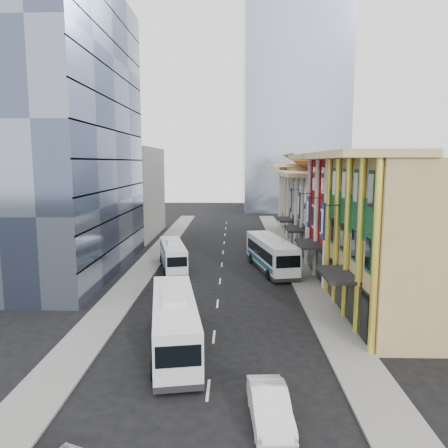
{
  "coord_description": "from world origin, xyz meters",
  "views": [
    {
      "loc": [
        1.26,
        -27.19,
        11.73
      ],
      "look_at": [
        0.28,
        20.78,
        4.93
      ],
      "focal_mm": 35.0,
      "sensor_mm": 36.0,
      "label": 1
    }
  ],
  "objects_px": {
    "bus_left_far": "(173,255)",
    "shophouse_tan": "(404,240)",
    "sedan_right": "(270,407)",
    "bus_right": "(271,253)",
    "office_tower": "(59,131)",
    "bus_left_near": "(174,322)"
  },
  "relations": [
    {
      "from": "shophouse_tan",
      "to": "sedan_right",
      "type": "height_order",
      "value": "shophouse_tan"
    },
    {
      "from": "bus_left_far",
      "to": "bus_right",
      "type": "xyz_separation_m",
      "value": [
        10.82,
        -0.4,
        0.33
      ]
    },
    {
      "from": "shophouse_tan",
      "to": "sedan_right",
      "type": "xyz_separation_m",
      "value": [
        -11.04,
        -13.82,
        -5.21
      ]
    },
    {
      "from": "bus_left_far",
      "to": "office_tower",
      "type": "bearing_deg",
      "value": 172.32
    },
    {
      "from": "bus_left_far",
      "to": "bus_left_near",
      "type": "bearing_deg",
      "value": -94.69
    },
    {
      "from": "bus_right",
      "to": "sedan_right",
      "type": "xyz_separation_m",
      "value": [
        -2.49,
        -28.45,
        -1.13
      ]
    },
    {
      "from": "office_tower",
      "to": "bus_left_near",
      "type": "bearing_deg",
      "value": -53.98
    },
    {
      "from": "shophouse_tan",
      "to": "office_tower",
      "type": "bearing_deg",
      "value": 155.7
    },
    {
      "from": "office_tower",
      "to": "sedan_right",
      "type": "distance_m",
      "value": 37.07
    },
    {
      "from": "bus_left_far",
      "to": "shophouse_tan",
      "type": "bearing_deg",
      "value": -50.57
    },
    {
      "from": "shophouse_tan",
      "to": "bus_right",
      "type": "height_order",
      "value": "shophouse_tan"
    },
    {
      "from": "shophouse_tan",
      "to": "bus_left_near",
      "type": "relative_size",
      "value": 1.23
    },
    {
      "from": "shophouse_tan",
      "to": "bus_right",
      "type": "relative_size",
      "value": 1.17
    },
    {
      "from": "office_tower",
      "to": "sedan_right",
      "type": "relative_size",
      "value": 6.25
    },
    {
      "from": "sedan_right",
      "to": "shophouse_tan",
      "type": "bearing_deg",
      "value": 47.63
    },
    {
      "from": "bus_left_near",
      "to": "sedan_right",
      "type": "bearing_deg",
      "value": -64.96
    },
    {
      "from": "shophouse_tan",
      "to": "bus_left_far",
      "type": "height_order",
      "value": "shophouse_tan"
    },
    {
      "from": "bus_left_far",
      "to": "sedan_right",
      "type": "bearing_deg",
      "value": -86.66
    },
    {
      "from": "bus_left_far",
      "to": "sedan_right",
      "type": "xyz_separation_m",
      "value": [
        8.33,
        -28.85,
        -0.8
      ]
    },
    {
      "from": "office_tower",
      "to": "bus_right",
      "type": "distance_m",
      "value": 25.98
    },
    {
      "from": "office_tower",
      "to": "bus_right",
      "type": "relative_size",
      "value": 2.51
    },
    {
      "from": "bus_left_far",
      "to": "bus_right",
      "type": "relative_size",
      "value": 0.83
    }
  ]
}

